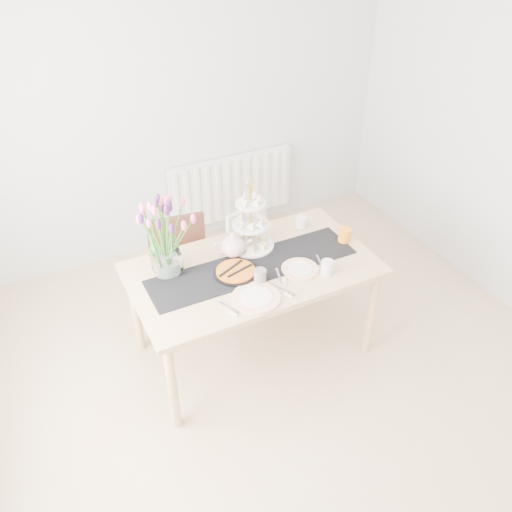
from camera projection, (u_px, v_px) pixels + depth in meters
name	position (u px, v px, depth m)	size (l,w,h in m)	color
room_shell	(317.00, 245.00, 2.78)	(4.50, 4.50, 4.50)	tan
radiator	(231.00, 187.00, 5.05)	(1.20, 0.08, 0.60)	white
dining_table	(253.00, 276.00, 3.59)	(1.60, 0.90, 0.75)	tan
chair_brown	(182.00, 266.00, 3.98)	(0.48, 0.48, 0.85)	#3D1D16
chair_white	(255.00, 249.00, 4.24)	(0.48, 0.48, 0.77)	silver
table_runner	(253.00, 266.00, 3.54)	(1.40, 0.35, 0.01)	black
tulip_vase	(163.00, 229.00, 3.30)	(0.61, 0.61, 0.52)	silver
cake_stand	(251.00, 230.00, 3.66)	(0.32, 0.32, 0.47)	gold
teapot	(233.00, 246.00, 3.59)	(0.26, 0.21, 0.17)	white
cream_jug	(301.00, 222.00, 3.91)	(0.08, 0.08, 0.08)	white
tart_tin	(236.00, 272.00, 3.47)	(0.28, 0.28, 0.03)	black
mug_grey	(260.00, 276.00, 3.39)	(0.08, 0.08, 0.09)	slate
mug_white	(327.00, 267.00, 3.46)	(0.08, 0.08, 0.10)	silver
mug_orange	(345.00, 235.00, 3.75)	(0.09, 0.09, 0.10)	orange
plate_left	(256.00, 298.00, 3.28)	(0.30, 0.30, 0.02)	white
plate_right	(300.00, 269.00, 3.51)	(0.24, 0.24, 0.01)	white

